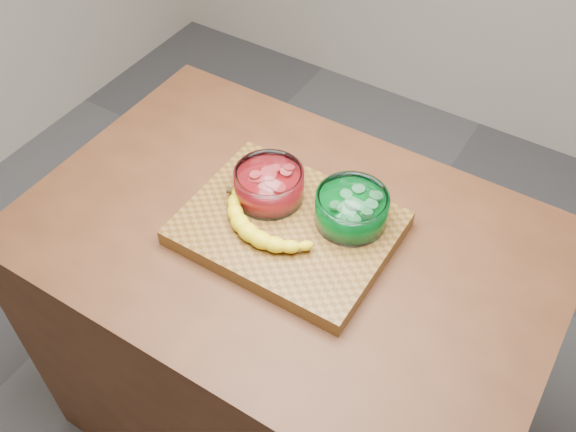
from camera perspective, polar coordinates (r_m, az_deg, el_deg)
The scene contains 6 objects.
ground at distance 2.19m, azimuth -0.00°, elevation -17.16°, with size 3.50×3.50×0.00m, color #525256.
counter at distance 1.80m, azimuth -0.00°, elevation -11.03°, with size 1.20×0.80×0.90m, color #522D18.
cutting_board at distance 1.42m, azimuth -0.00°, elevation -1.09°, with size 0.45×0.35×0.04m, color brown.
bowl_red at distance 1.43m, azimuth -1.70°, elevation 2.80°, with size 0.16×0.16×0.07m.
bowl_green at distance 1.39m, azimuth 5.66°, elevation 0.63°, with size 0.16×0.16×0.07m.
banana at distance 1.38m, azimuth -2.03°, elevation -0.61°, with size 0.28×0.15×0.04m, color yellow, non-canonical shape.
Camera 1 is at (0.50, -0.79, 1.98)m, focal length 40.00 mm.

